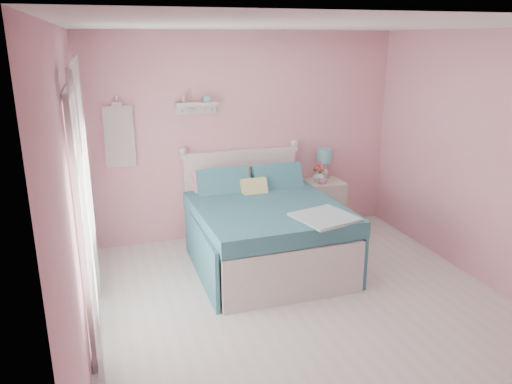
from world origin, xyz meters
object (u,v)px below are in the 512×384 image
teacup (322,181)px  table_lamp (325,158)px  bed (264,230)px  vase (319,176)px  nightstand (323,205)px

teacup → table_lamp: bearing=59.7°
bed → vase: (1.01, 0.73, 0.37)m
teacup → bed: bearing=-148.0°
nightstand → teacup: size_ratio=6.60×
nightstand → vase: size_ratio=4.24×
table_lamp → nightstand: bearing=-111.0°
bed → teacup: bearing=29.9°
nightstand → table_lamp: table_lamp is taller
nightstand → table_lamp: 0.64m
nightstand → teacup: teacup is taller
bed → vase: size_ratio=12.34×
bed → vase: 1.30m
table_lamp → teacup: 0.34m
vase → teacup: 0.10m
nightstand → table_lamp: (0.04, 0.10, 0.63)m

